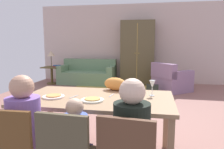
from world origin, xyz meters
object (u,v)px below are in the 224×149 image
object	(u,v)px
armoire	(138,53)
table_lamp	(51,54)
handbag	(152,89)
side_table	(52,73)
dining_table	(97,103)
person_woman	(132,148)
wine_glass	(152,85)
book_upper	(57,65)
book_lower	(57,66)
plate_near_child	(92,100)
couch	(88,75)
cat	(115,84)
plate_near_man	(54,97)
person_man	(27,138)
armchair	(171,80)

from	to	relation	value
armoire	table_lamp	bearing A→B (deg)	-169.41
handbag	side_table	bearing A→B (deg)	165.05
dining_table	side_table	distance (m)	5.21
person_woman	side_table	bearing A→B (deg)	122.48
wine_glass	person_woman	size ratio (longest dim) A/B	0.17
armoire	dining_table	bearing A→B (deg)	-91.12
wine_glass	book_upper	distance (m)	5.34
person_woman	book_upper	xyz separation A→B (m)	(-3.06, 5.13, 0.11)
dining_table	book_lower	distance (m)	5.10
plate_near_child	couch	world-z (taller)	couch
wine_glass	cat	size ratio (longest dim) A/B	0.58
side_table	book_upper	xyz separation A→B (m)	(0.18, 0.04, 0.24)
plate_near_man	person_woman	world-z (taller)	person_woman
person_man	book_upper	bearing A→B (deg)	112.18
person_woman	table_lamp	distance (m)	6.05
armoire	handbag	bearing A→B (deg)	-69.99
wine_glass	book_lower	world-z (taller)	wine_glass
plate_near_man	wine_glass	size ratio (longest dim) A/B	1.34
book_upper	armoire	bearing A→B (deg)	10.43
armoire	person_man	bearing A→B (deg)	-95.88
cat	armchair	size ratio (longest dim) A/B	0.27
person_woman	book_upper	world-z (taller)	person_woman
plate_near_man	person_man	bearing A→B (deg)	-90.12
side_table	book_upper	bearing A→B (deg)	12.93
armchair	book_lower	xyz separation A→B (m)	(-3.68, 0.43, 0.28)
plate_near_man	book_upper	world-z (taller)	plate_near_man
couch	armchair	distance (m)	2.78
dining_table	person_man	distance (m)	0.85
cat	side_table	xyz separation A→B (m)	(-2.90, 4.01, -0.47)
plate_near_man	wine_glass	distance (m)	1.16
armchair	side_table	world-z (taller)	armchair
wine_glass	side_table	distance (m)	5.44
plate_near_child	person_woman	world-z (taller)	person_woman
book_lower	book_upper	world-z (taller)	book_upper
wine_glass	person_man	bearing A→B (deg)	-142.34
armchair	person_man	bearing A→B (deg)	-109.08
plate_near_child	table_lamp	size ratio (longest dim) A/B	0.46
book_lower	handbag	size ratio (longest dim) A/B	0.69
plate_near_child	armoire	bearing A→B (deg)	88.92
plate_near_man	person_woman	size ratio (longest dim) A/B	0.23
armchair	side_table	bearing A→B (deg)	173.61
person_man	armoire	bearing A→B (deg)	84.12
person_man	table_lamp	size ratio (longest dim) A/B	2.05
person_woman	wine_glass	bearing A→B (deg)	80.39
person_woman	plate_near_child	bearing A→B (deg)	134.17
dining_table	book_upper	bearing A→B (deg)	120.04
book_upper	handbag	xyz separation A→B (m)	(3.19, -0.94, -0.49)
plate_near_child	plate_near_man	bearing A→B (deg)	172.90
dining_table	book_lower	size ratio (longest dim) A/B	7.96
plate_near_child	person_woman	size ratio (longest dim) A/B	0.23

